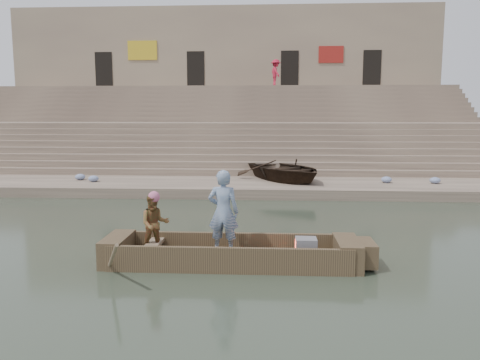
# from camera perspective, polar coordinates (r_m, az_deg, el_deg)

# --- Properties ---
(ground) EXTENTS (120.00, 120.00, 0.00)m
(ground) POSITION_cam_1_polar(r_m,az_deg,el_deg) (13.00, -12.18, -6.99)
(ground) COLOR #2B3629
(ground) RESTS_ON ground
(lower_landing) EXTENTS (32.00, 4.00, 0.40)m
(lower_landing) POSITION_cam_1_polar(r_m,az_deg,el_deg) (20.62, -6.27, -0.77)
(lower_landing) COLOR gray
(lower_landing) RESTS_ON ground
(mid_landing) EXTENTS (32.00, 3.00, 2.80)m
(mid_landing) POSITION_cam_1_polar(r_m,az_deg,el_deg) (27.87, -3.74, 4.01)
(mid_landing) COLOR gray
(mid_landing) RESTS_ON ground
(upper_landing) EXTENTS (32.00, 3.00, 5.20)m
(upper_landing) POSITION_cam_1_polar(r_m,az_deg,el_deg) (34.77, -2.33, 6.78)
(upper_landing) COLOR gray
(upper_landing) RESTS_ON ground
(ghat_steps) EXTENTS (32.00, 11.00, 5.20)m
(ghat_steps) POSITION_cam_1_polar(r_m,az_deg,el_deg) (29.52, -3.34, 5.01)
(ghat_steps) COLOR gray
(ghat_steps) RESTS_ON ground
(building_wall) EXTENTS (32.00, 5.07, 11.20)m
(building_wall) POSITION_cam_1_polar(r_m,az_deg,el_deg) (38.81, -1.76, 11.34)
(building_wall) COLOR tan
(building_wall) RESTS_ON ground
(main_rowboat) EXTENTS (5.00, 1.30, 0.22)m
(main_rowboat) POSITION_cam_1_polar(r_m,az_deg,el_deg) (10.68, -1.11, -9.50)
(main_rowboat) COLOR brown
(main_rowboat) RESTS_ON ground
(rowboat_trim) EXTENTS (6.04, 2.63, 2.01)m
(rowboat_trim) POSITION_cam_1_polar(r_m,az_deg,el_deg) (10.60, 0.02, -8.51)
(rowboat_trim) COLOR brown
(rowboat_trim) RESTS_ON ground
(standing_man) EXTENTS (0.73, 0.52, 1.88)m
(standing_man) POSITION_cam_1_polar(r_m,az_deg,el_deg) (10.55, -2.01, -3.83)
(standing_man) COLOR navy
(standing_man) RESTS_ON main_rowboat
(rowing_man) EXTENTS (0.77, 0.68, 1.33)m
(rowing_man) POSITION_cam_1_polar(r_m,az_deg,el_deg) (10.76, -10.19, -5.20)
(rowing_man) COLOR #226723
(rowing_man) RESTS_ON main_rowboat
(television) EXTENTS (0.46, 0.42, 0.40)m
(television) POSITION_cam_1_polar(r_m,az_deg,el_deg) (10.59, 7.85, -7.97)
(television) COLOR slate
(television) RESTS_ON main_rowboat
(beached_rowboat) EXTENTS (5.10, 5.53, 0.94)m
(beached_rowboat) POSITION_cam_1_polar(r_m,az_deg,el_deg) (20.97, 5.43, 1.23)
(beached_rowboat) COLOR #2D2116
(beached_rowboat) RESTS_ON lower_landing
(pedestrian) EXTENTS (0.99, 1.35, 1.86)m
(pedestrian) POSITION_cam_1_polar(r_m,az_deg,el_deg) (34.15, 4.31, 12.68)
(pedestrian) COLOR #B51E36
(pedestrian) RESTS_ON upper_landing
(cloth_bundles) EXTENTS (15.77, 1.77, 0.26)m
(cloth_bundles) POSITION_cam_1_polar(r_m,az_deg,el_deg) (20.62, 2.15, 0.21)
(cloth_bundles) COLOR #3F5999
(cloth_bundles) RESTS_ON lower_landing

